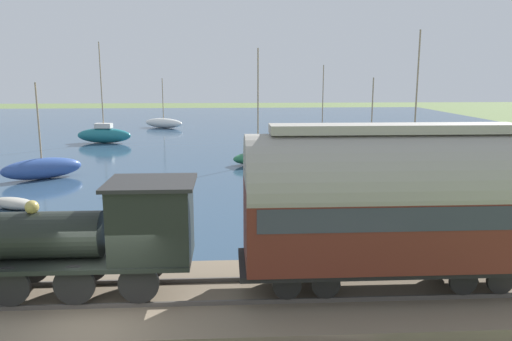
{
  "coord_description": "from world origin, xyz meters",
  "views": [
    {
      "loc": [
        -11.64,
        -3.07,
        6.43
      ],
      "look_at": [
        8.05,
        -4.2,
        2.59
      ],
      "focal_mm": 35.0,
      "sensor_mm": 36.0,
      "label": 1
    }
  ],
  "objects_px": {
    "rowboat_far_out": "(14,203)",
    "steam_locomotive": "(97,231)",
    "sailboat_white": "(164,123)",
    "sailboat_red": "(412,164)",
    "passenger_coach": "(390,201)",
    "rowboat_near_shore": "(390,225)",
    "sailboat_teal": "(104,135)",
    "sailboat_green": "(258,157)",
    "sailboat_brown": "(371,147)",
    "sailboat_navy": "(322,129)",
    "sailboat_blue": "(42,168)"
  },
  "relations": [
    {
      "from": "sailboat_blue",
      "to": "sailboat_navy",
      "type": "bearing_deg",
      "value": -77.21
    },
    {
      "from": "rowboat_far_out",
      "to": "steam_locomotive",
      "type": "bearing_deg",
      "value": -122.54
    },
    {
      "from": "passenger_coach",
      "to": "rowboat_near_shore",
      "type": "relative_size",
      "value": 3.48
    },
    {
      "from": "sailboat_green",
      "to": "sailboat_brown",
      "type": "height_order",
      "value": "sailboat_green"
    },
    {
      "from": "sailboat_green",
      "to": "sailboat_brown",
      "type": "bearing_deg",
      "value": -87.66
    },
    {
      "from": "sailboat_brown",
      "to": "sailboat_teal",
      "type": "bearing_deg",
      "value": 93.06
    },
    {
      "from": "sailboat_green",
      "to": "passenger_coach",
      "type": "bearing_deg",
      "value": 166.61
    },
    {
      "from": "sailboat_green",
      "to": "sailboat_teal",
      "type": "bearing_deg",
      "value": 29.58
    },
    {
      "from": "steam_locomotive",
      "to": "sailboat_navy",
      "type": "relative_size",
      "value": 0.89
    },
    {
      "from": "sailboat_blue",
      "to": "sailboat_teal",
      "type": "height_order",
      "value": "sailboat_teal"
    },
    {
      "from": "rowboat_far_out",
      "to": "sailboat_brown",
      "type": "bearing_deg",
      "value": -29.86
    },
    {
      "from": "sailboat_teal",
      "to": "rowboat_far_out",
      "type": "height_order",
      "value": "sailboat_teal"
    },
    {
      "from": "passenger_coach",
      "to": "rowboat_near_shore",
      "type": "height_order",
      "value": "passenger_coach"
    },
    {
      "from": "steam_locomotive",
      "to": "sailboat_navy",
      "type": "bearing_deg",
      "value": -18.84
    },
    {
      "from": "rowboat_near_shore",
      "to": "sailboat_brown",
      "type": "bearing_deg",
      "value": -28.72
    },
    {
      "from": "sailboat_navy",
      "to": "rowboat_near_shore",
      "type": "relative_size",
      "value": 3.09
    },
    {
      "from": "sailboat_brown",
      "to": "sailboat_teal",
      "type": "distance_m",
      "value": 24.5
    },
    {
      "from": "passenger_coach",
      "to": "sailboat_teal",
      "type": "relative_size",
      "value": 0.89
    },
    {
      "from": "rowboat_near_shore",
      "to": "sailboat_teal",
      "type": "bearing_deg",
      "value": 18.47
    },
    {
      "from": "rowboat_near_shore",
      "to": "rowboat_far_out",
      "type": "bearing_deg",
      "value": 61.01
    },
    {
      "from": "steam_locomotive",
      "to": "rowboat_near_shore",
      "type": "distance_m",
      "value": 12.45
    },
    {
      "from": "sailboat_blue",
      "to": "sailboat_white",
      "type": "relative_size",
      "value": 1.01
    },
    {
      "from": "sailboat_green",
      "to": "sailboat_blue",
      "type": "bearing_deg",
      "value": 88.32
    },
    {
      "from": "sailboat_white",
      "to": "rowboat_near_shore",
      "type": "bearing_deg",
      "value": -133.35
    },
    {
      "from": "sailboat_teal",
      "to": "rowboat_near_shore",
      "type": "bearing_deg",
      "value": -139.13
    },
    {
      "from": "sailboat_red",
      "to": "sailboat_green",
      "type": "relative_size",
      "value": 1.11
    },
    {
      "from": "sailboat_navy",
      "to": "sailboat_red",
      "type": "height_order",
      "value": "sailboat_red"
    },
    {
      "from": "sailboat_red",
      "to": "sailboat_green",
      "type": "bearing_deg",
      "value": 89.31
    },
    {
      "from": "sailboat_white",
      "to": "sailboat_brown",
      "type": "distance_m",
      "value": 28.72
    },
    {
      "from": "steam_locomotive",
      "to": "passenger_coach",
      "type": "distance_m",
      "value": 7.9
    },
    {
      "from": "sailboat_navy",
      "to": "sailboat_teal",
      "type": "relative_size",
      "value": 0.79
    },
    {
      "from": "passenger_coach",
      "to": "sailboat_red",
      "type": "relative_size",
      "value": 0.91
    },
    {
      "from": "sailboat_teal",
      "to": "rowboat_far_out",
      "type": "bearing_deg",
      "value": -169.58
    },
    {
      "from": "sailboat_green",
      "to": "steam_locomotive",
      "type": "bearing_deg",
      "value": 146.74
    },
    {
      "from": "sailboat_white",
      "to": "sailboat_red",
      "type": "bearing_deg",
      "value": -119.01
    },
    {
      "from": "rowboat_far_out",
      "to": "sailboat_green",
      "type": "bearing_deg",
      "value": -22.17
    },
    {
      "from": "sailboat_red",
      "to": "rowboat_near_shore",
      "type": "distance_m",
      "value": 12.58
    },
    {
      "from": "sailboat_white",
      "to": "rowboat_far_out",
      "type": "bearing_deg",
      "value": -157.03
    },
    {
      "from": "sailboat_white",
      "to": "sailboat_green",
      "type": "distance_m",
      "value": 26.97
    },
    {
      "from": "steam_locomotive",
      "to": "sailboat_teal",
      "type": "bearing_deg",
      "value": 13.27
    },
    {
      "from": "sailboat_brown",
      "to": "rowboat_far_out",
      "type": "relative_size",
      "value": 2.17
    },
    {
      "from": "steam_locomotive",
      "to": "sailboat_teal",
      "type": "relative_size",
      "value": 0.7
    },
    {
      "from": "sailboat_white",
      "to": "sailboat_teal",
      "type": "xyz_separation_m",
      "value": [
        -13.03,
        3.93,
        0.19
      ]
    },
    {
      "from": "sailboat_brown",
      "to": "sailboat_teal",
      "type": "relative_size",
      "value": 0.66
    },
    {
      "from": "steam_locomotive",
      "to": "sailboat_teal",
      "type": "xyz_separation_m",
      "value": [
        34.42,
        8.12,
        -1.53
      ]
    },
    {
      "from": "sailboat_blue",
      "to": "sailboat_brown",
      "type": "height_order",
      "value": "sailboat_brown"
    },
    {
      "from": "steam_locomotive",
      "to": "sailboat_teal",
      "type": "distance_m",
      "value": 35.4
    },
    {
      "from": "sailboat_navy",
      "to": "rowboat_far_out",
      "type": "bearing_deg",
      "value": 170.33
    },
    {
      "from": "sailboat_blue",
      "to": "passenger_coach",
      "type": "bearing_deg",
      "value": -171.13
    },
    {
      "from": "sailboat_red",
      "to": "rowboat_far_out",
      "type": "distance_m",
      "value": 23.4
    }
  ]
}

